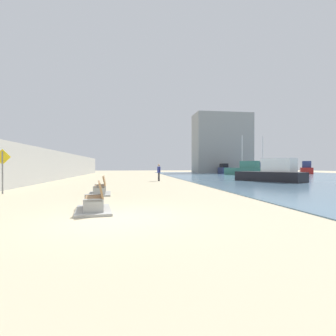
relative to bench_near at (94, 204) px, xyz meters
name	(u,v)px	position (x,y,z in m)	size (l,w,h in m)	color
ground_plane	(126,181)	(0.72, 16.81, -0.23)	(120.00, 120.00, 0.00)	#C6B793
seawall	(45,166)	(-6.78, 16.81, 1.31)	(0.80, 64.00, 3.08)	#9E9E99
bench_near	(94,204)	(0.00, 0.00, 0.00)	(1.37, 2.23, 0.98)	#9E9E99
bench_far	(100,190)	(-0.38, 5.11, 0.00)	(1.25, 2.18, 0.98)	#9E9E99
person_walking	(159,171)	(3.97, 16.57, 0.75)	(0.30, 0.49, 1.69)	#333338
boat_distant	(265,170)	(24.75, 33.61, 0.57)	(3.74, 7.61, 6.76)	navy
boat_nearest	(223,170)	(19.42, 40.40, 0.55)	(2.43, 7.01, 1.93)	navy
boat_outer	(245,170)	(19.33, 30.12, 0.65)	(4.73, 6.62, 6.41)	#337060
boat_far_right	(306,169)	(33.77, 35.12, 0.67)	(4.44, 5.25, 2.36)	red
boat_far_left	(272,173)	(14.38, 13.82, 0.58)	(4.87, 6.62, 2.17)	black
pedestrian_sign	(2,166)	(-5.60, 6.16, 1.26)	(0.85, 0.08, 2.41)	slate
harbor_building	(222,144)	(20.81, 44.81, 6.11)	(12.00, 6.00, 12.69)	gray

